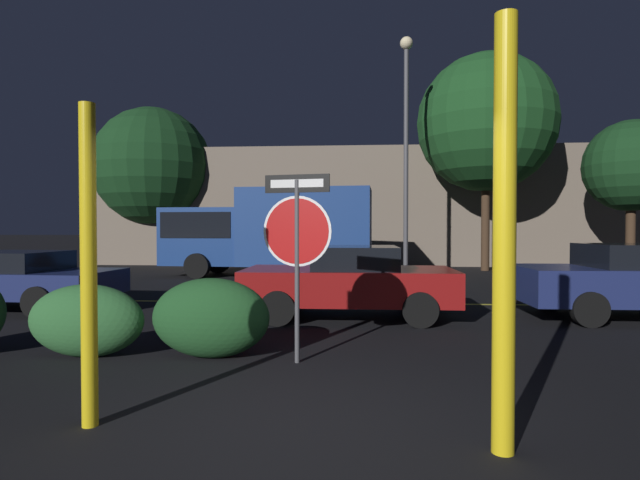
# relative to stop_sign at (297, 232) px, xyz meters

# --- Properties ---
(ground_plane) EXTENTS (260.00, 260.00, 0.00)m
(ground_plane) POSITION_rel_stop_sign_xyz_m (0.27, -2.18, -1.61)
(ground_plane) COLOR black
(road_center_stripe) EXTENTS (36.37, 0.12, 0.01)m
(road_center_stripe) POSITION_rel_stop_sign_xyz_m (0.27, 4.96, -1.61)
(road_center_stripe) COLOR gold
(road_center_stripe) RESTS_ON ground_plane
(stop_sign) EXTENTS (0.86, 0.17, 2.31)m
(stop_sign) POSITION_rel_stop_sign_xyz_m (0.00, 0.00, 0.00)
(stop_sign) COLOR #4C4C51
(stop_sign) RESTS_ON ground_plane
(yellow_pole_left) EXTENTS (0.13, 0.13, 2.68)m
(yellow_pole_left) POSITION_rel_stop_sign_xyz_m (-1.50, -2.08, -0.27)
(yellow_pole_left) COLOR yellow
(yellow_pole_left) RESTS_ON ground_plane
(yellow_pole_right) EXTENTS (0.16, 0.16, 3.20)m
(yellow_pole_right) POSITION_rel_stop_sign_xyz_m (1.79, -2.35, -0.01)
(yellow_pole_right) COLOR yellow
(yellow_pole_right) RESTS_ON ground_plane
(hedge_bush_1) EXTENTS (1.50, 0.70, 0.93)m
(hedge_bush_1) POSITION_rel_stop_sign_xyz_m (-2.73, 0.10, -1.14)
(hedge_bush_1) COLOR #2D6633
(hedge_bush_1) RESTS_ON ground_plane
(hedge_bush_2) EXTENTS (1.51, 0.76, 1.02)m
(hedge_bush_2) POSITION_rel_stop_sign_xyz_m (-1.13, 0.17, -1.10)
(hedge_bush_2) COLOR #1E4C23
(hedge_bush_2) RESTS_ON ground_plane
(passing_car_1) EXTENTS (4.42, 2.15, 1.19)m
(passing_car_1) POSITION_rel_stop_sign_xyz_m (-6.32, 3.61, -0.98)
(passing_car_1) COLOR navy
(passing_car_1) RESTS_ON ground_plane
(passing_car_2) EXTENTS (3.95, 1.99, 1.32)m
(passing_car_2) POSITION_rel_stop_sign_xyz_m (0.62, 3.19, -0.93)
(passing_car_2) COLOR maroon
(passing_car_2) RESTS_ON ground_plane
(delivery_truck) EXTENTS (7.24, 2.72, 3.01)m
(delivery_truck) POSITION_rel_stop_sign_xyz_m (-2.30, 11.03, -0.01)
(delivery_truck) COLOR navy
(delivery_truck) RESTS_ON ground_plane
(street_lamp) EXTENTS (0.44, 0.44, 8.18)m
(street_lamp) POSITION_rel_stop_sign_xyz_m (2.45, 11.19, 3.49)
(street_lamp) COLOR #4C4C51
(street_lamp) RESTS_ON ground_plane
(tree_0) EXTENTS (5.36, 5.36, 8.48)m
(tree_0) POSITION_rel_stop_sign_xyz_m (5.84, 13.97, 4.18)
(tree_0) COLOR #422D1E
(tree_0) RESTS_ON ground_plane
(tree_1) EXTENTS (3.28, 3.28, 5.55)m
(tree_1) POSITION_rel_stop_sign_xyz_m (10.63, 12.63, 2.29)
(tree_1) COLOR #422D1E
(tree_1) RESTS_ON ground_plane
(tree_2) EXTENTS (5.35, 5.35, 7.18)m
(tree_2) POSITION_rel_stop_sign_xyz_m (-8.55, 16.32, 2.89)
(tree_2) COLOR #422D1E
(tree_2) RESTS_ON ground_plane
(building_backdrop) EXTENTS (27.23, 3.64, 5.31)m
(building_backdrop) POSITION_rel_stop_sign_xyz_m (2.34, 17.72, 1.05)
(building_backdrop) COLOR #7A6B5B
(building_backdrop) RESTS_ON ground_plane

